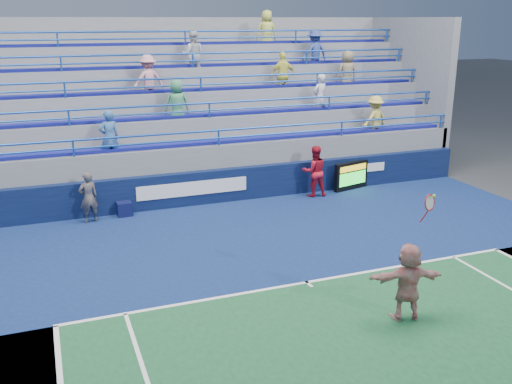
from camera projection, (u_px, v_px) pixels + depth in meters
name	position (u px, v px, depth m)	size (l,w,h in m)	color
ground	(307.00, 283.00, 13.01)	(120.00, 120.00, 0.00)	#333538
sponsor_wall	(222.00, 186.00, 18.67)	(18.00, 0.32, 1.10)	#091133
bleacher_stand	(191.00, 135.00, 21.76)	(18.00, 5.61, 6.13)	slate
serve_speed_board	(351.00, 176.00, 20.02)	(1.44, 0.51, 1.00)	black
judge_chair	(124.00, 208.00, 17.42)	(0.47, 0.47, 0.79)	#0C113A
tennis_player	(408.00, 282.00, 11.25)	(1.56, 0.80, 2.59)	silver
line_judge	(88.00, 197.00, 16.70)	(0.56, 0.37, 1.54)	#131636
ball_girl	(314.00, 171.00, 19.17)	(0.85, 0.66, 1.75)	#B21426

